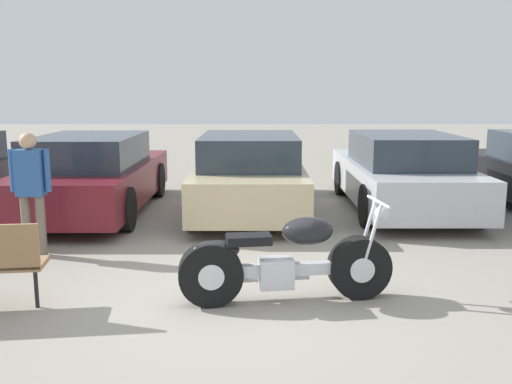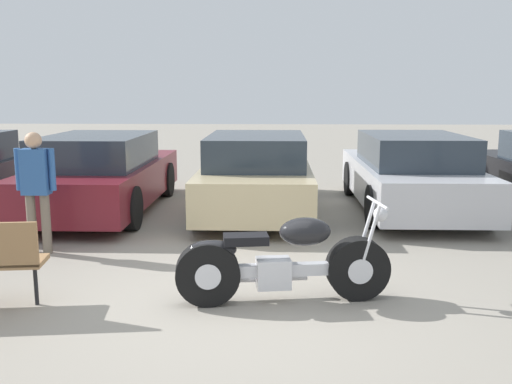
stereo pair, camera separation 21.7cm
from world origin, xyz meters
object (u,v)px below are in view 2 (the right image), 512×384
Objects in this scene: motorcycle at (282,262)px; person_standing at (36,183)px; parked_car_maroon at (102,174)px; parked_car_silver at (410,174)px; parked_car_champagne at (257,174)px.

person_standing reaches higher than motorcycle.
person_standing is (-3.15, 1.63, 0.52)m from motorcycle.
parked_car_maroon is (-3.10, 4.24, 0.25)m from motorcycle.
parked_car_maroon is 5.40m from parked_car_silver.
parked_car_maroon is at bearing -177.25° from parked_car_silver.
parked_car_silver is (2.30, 4.50, 0.25)m from motorcycle.
parked_car_champagne is 2.70m from parked_car_silver.
parked_car_maroon is at bearing 126.16° from motorcycle.
person_standing reaches higher than parked_car_maroon.
parked_car_maroon is at bearing -177.48° from parked_car_champagne.
parked_car_maroon and parked_car_champagne have the same top height.
parked_car_maroon is at bearing 88.87° from person_standing.
motorcycle is 0.48× the size of parked_car_maroon.
parked_car_maroon is 2.70m from parked_car_champagne.
parked_car_champagne is at bearing -177.01° from parked_car_silver.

